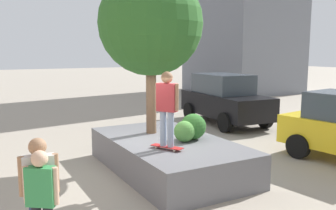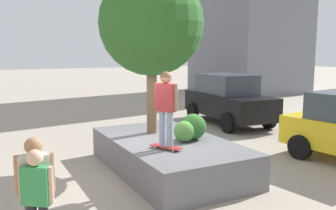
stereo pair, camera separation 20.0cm
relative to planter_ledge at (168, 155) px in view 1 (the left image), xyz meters
name	(u,v)px [view 1 (the left image)]	position (x,y,z in m)	size (l,w,h in m)	color
ground_plane	(158,170)	(-0.11, -0.24, -0.41)	(120.00, 120.00, 0.00)	#9E9384
planter_ledge	(168,155)	(0.00, 0.00, 0.00)	(4.69, 2.63, 0.83)	slate
plaza_tree	(151,24)	(-0.90, -0.04, 3.40)	(2.82, 2.82, 4.41)	brown
boxwood_shrub	(184,131)	(0.42, 0.24, 0.68)	(0.53, 0.53, 0.53)	#4C8C3D
hedge_clump	(193,127)	(0.29, 0.58, 0.75)	(0.67, 0.67, 0.67)	#2D6628
skateboard	(167,147)	(0.83, -0.49, 0.47)	(0.81, 0.56, 0.07)	#A51E1E
skateboarder	(167,104)	(0.83, -0.49, 1.49)	(0.51, 0.41, 1.74)	#8C9EB7
sedan_parked	(224,99)	(-4.33, 5.15, 0.67)	(4.71, 2.43, 2.13)	black
bystander_watching	(41,195)	(2.53, -3.57, 0.53)	(0.41, 0.47, 1.63)	black
passerby_with_bag	(39,185)	(2.30, -3.56, 0.61)	(0.27, 0.59, 1.77)	navy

